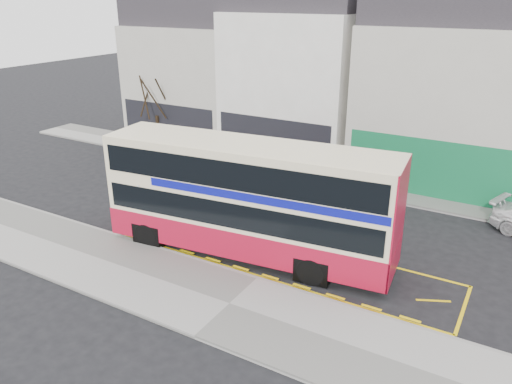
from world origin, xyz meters
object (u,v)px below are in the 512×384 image
Objects in this scene: bus_stop_post at (133,206)px; car_grey at (346,188)px; car_silver at (234,165)px; street_tree_left at (155,86)px; double_decker_bus at (249,198)px.

bus_stop_post is 11.08m from car_grey.
car_grey is at bearing 57.40° from bus_stop_post.
street_tree_left reaches higher than car_silver.
bus_stop_post is 0.68× the size of car_grey.
double_decker_bus is 4.96m from bus_stop_post.
street_tree_left is (-8.40, 11.38, 2.52)m from bus_stop_post.
car_silver is at bearing -16.42° from street_tree_left.
double_decker_bus is 4.35× the size of bus_stop_post.
car_silver is (-5.42, 7.39, -1.72)m from double_decker_bus.
bus_stop_post is (-4.59, -1.76, -0.65)m from double_decker_bus.
car_silver is (-0.83, 9.15, -1.07)m from bus_stop_post.
car_silver is 8.67m from street_tree_left.
double_decker_bus is 9.32m from car_silver.
double_decker_bus is at bearing -178.26° from car_grey.
double_decker_bus is at bearing -36.53° from street_tree_left.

